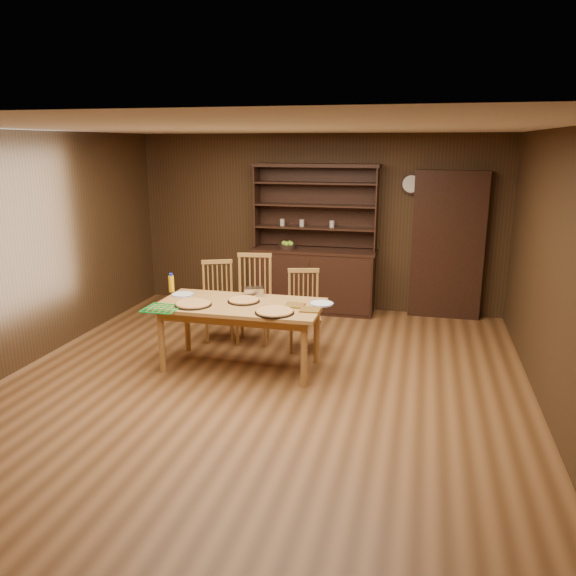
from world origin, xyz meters
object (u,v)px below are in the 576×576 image
(china_hutch, at_px, (314,272))
(chair_right, at_px, (303,307))
(chair_left, at_px, (218,298))
(juice_bottle, at_px, (171,283))
(chair_center, at_px, (254,295))
(dining_table, at_px, (240,311))

(china_hutch, bearing_deg, chair_right, -83.23)
(chair_left, xyz_separation_m, juice_bottle, (-0.35, -0.61, 0.32))
(chair_left, height_order, chair_center, chair_center)
(china_hutch, distance_m, dining_table, 2.42)
(china_hutch, distance_m, chair_left, 1.77)
(dining_table, distance_m, chair_right, 0.98)
(chair_center, distance_m, juice_bottle, 1.07)
(china_hutch, xyz_separation_m, chair_center, (-0.48, -1.47, -0.00))
(dining_table, bearing_deg, china_hutch, 81.61)
(china_hutch, height_order, chair_center, china_hutch)
(china_hutch, relative_size, chair_left, 2.15)
(chair_left, height_order, chair_right, chair_left)
(chair_center, bearing_deg, juice_bottle, -150.35)
(dining_table, distance_m, chair_center, 0.93)
(chair_right, bearing_deg, juice_bottle, -175.08)
(dining_table, xyz_separation_m, chair_center, (-0.13, 0.92, -0.07))
(dining_table, height_order, chair_center, chair_center)
(chair_center, distance_m, chair_right, 0.68)
(dining_table, bearing_deg, chair_center, 97.86)
(chair_center, bearing_deg, dining_table, -90.35)
(china_hutch, xyz_separation_m, juice_bottle, (-1.30, -2.11, 0.26))
(chair_right, relative_size, juice_bottle, 4.37)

